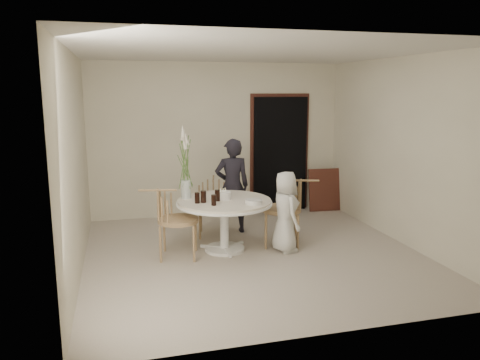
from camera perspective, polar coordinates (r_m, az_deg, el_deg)
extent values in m
plane|color=beige|center=(6.54, 1.64, -8.98)|extent=(4.50, 4.50, 0.00)
plane|color=silver|center=(6.16, 1.78, 15.34)|extent=(4.50, 4.50, 0.00)
plane|color=beige|center=(8.37, -2.67, 4.92)|extent=(4.50, 0.00, 4.50)
plane|color=beige|center=(4.13, 10.58, -1.50)|extent=(4.50, 0.00, 4.50)
plane|color=beige|center=(5.98, -19.46, 1.88)|extent=(0.00, 4.50, 4.50)
plane|color=beige|center=(7.17, 19.24, 3.31)|extent=(0.00, 4.50, 4.50)
cube|color=black|center=(8.67, 4.89, 3.10)|extent=(1.00, 0.10, 2.10)
cube|color=#4F2A1B|center=(8.70, 4.81, 3.53)|extent=(1.12, 0.03, 2.22)
cylinder|color=white|center=(6.68, -1.89, -8.37)|extent=(0.56, 0.56, 0.04)
cylinder|color=white|center=(6.58, -1.90, -5.69)|extent=(0.12, 0.12, 0.65)
cylinder|color=white|center=(6.49, -1.92, -2.82)|extent=(1.33, 1.33, 0.03)
cylinder|color=beige|center=(6.48, -1.92, -2.60)|extent=(1.30, 1.30, 0.04)
cube|color=#4F2A1B|center=(8.86, 10.23, -1.18)|extent=(0.60, 0.21, 0.78)
cylinder|color=#9E7956|center=(7.10, -4.91, -5.47)|extent=(0.03, 0.03, 0.45)
cylinder|color=#9E7956|center=(7.09, -1.64, -5.45)|extent=(0.03, 0.03, 0.45)
cylinder|color=#9E7956|center=(7.48, -4.78, -4.60)|extent=(0.03, 0.03, 0.45)
cylinder|color=#9E7956|center=(7.48, -1.69, -4.58)|extent=(0.03, 0.03, 0.45)
cylinder|color=#9E7956|center=(7.22, -3.28, -3.13)|extent=(0.50, 0.50, 0.05)
cylinder|color=#9E7956|center=(7.08, 3.16, -5.26)|extent=(0.03, 0.03, 0.51)
cylinder|color=#9E7956|center=(6.65, 3.18, -6.34)|extent=(0.03, 0.03, 0.51)
cylinder|color=#9E7956|center=(7.10, 6.80, -5.28)|extent=(0.03, 0.03, 0.51)
cylinder|color=#9E7956|center=(6.67, 7.06, -6.35)|extent=(0.03, 0.03, 0.51)
cylinder|color=#9E7956|center=(6.80, 5.09, -3.57)|extent=(0.56, 0.56, 0.06)
cylinder|color=#9E7956|center=(6.19, -5.63, -7.79)|extent=(0.03, 0.03, 0.49)
cylinder|color=#9E7956|center=(6.60, -5.44, -6.58)|extent=(0.03, 0.03, 0.49)
cylinder|color=#9E7956|center=(6.23, -9.67, -7.78)|extent=(0.03, 0.03, 0.49)
cylinder|color=#9E7956|center=(6.64, -9.22, -6.58)|extent=(0.03, 0.03, 0.49)
cylinder|color=#9E7956|center=(6.33, -7.55, -4.87)|extent=(0.54, 0.54, 0.05)
imported|color=black|center=(7.31, -0.96, -0.74)|extent=(0.56, 0.38, 1.49)
imported|color=silver|center=(6.52, 5.55, -3.88)|extent=(0.42, 0.59, 1.13)
cylinder|color=silver|center=(6.49, -2.07, -1.91)|extent=(0.22, 0.22, 0.11)
cylinder|color=#FFE7A1|center=(6.48, -2.08, -1.23)|extent=(0.01, 0.01, 0.05)
cylinder|color=#FFE7A1|center=(6.51, -1.82, -1.17)|extent=(0.01, 0.01, 0.05)
cylinder|color=#FFE7A1|center=(6.49, -2.42, -1.22)|extent=(0.01, 0.01, 0.05)
cylinder|color=black|center=(6.40, -2.77, -1.89)|extent=(0.08, 0.08, 0.15)
cylinder|color=black|center=(6.16, -3.22, -2.46)|extent=(0.07, 0.07, 0.14)
cylinder|color=black|center=(6.29, -5.24, -2.18)|extent=(0.08, 0.08, 0.15)
cylinder|color=black|center=(6.32, -4.48, -2.04)|extent=(0.09, 0.09, 0.16)
cylinder|color=silver|center=(6.25, 1.67, -2.66)|extent=(0.27, 0.27, 0.06)
cylinder|color=silver|center=(6.58, -6.61, -1.11)|extent=(0.14, 0.14, 0.26)
cylinder|color=#4C7431|center=(6.53, -6.44, 1.70)|extent=(0.01, 0.01, 0.65)
cone|color=silver|center=(6.49, -6.50, 4.53)|extent=(0.06, 0.06, 0.17)
cylinder|color=#4C7431|center=(6.55, -6.61, 1.96)|extent=(0.01, 0.01, 0.71)
cone|color=silver|center=(6.50, -6.68, 5.03)|extent=(0.06, 0.06, 0.17)
cylinder|color=#4C7431|center=(6.54, -6.86, 2.19)|extent=(0.01, 0.01, 0.76)
cone|color=silver|center=(6.49, -6.93, 5.51)|extent=(0.06, 0.06, 0.17)
cylinder|color=#4C7431|center=(6.51, -6.93, 2.39)|extent=(0.01, 0.01, 0.82)
cone|color=silver|center=(6.46, -7.01, 5.98)|extent=(0.06, 0.06, 0.17)
cylinder|color=#4C7431|center=(6.50, -6.74, 1.64)|extent=(0.01, 0.01, 0.65)
cone|color=silver|center=(6.45, -6.81, 4.49)|extent=(0.06, 0.06, 0.17)
cylinder|color=#4C7431|center=(6.50, -6.51, 1.90)|extent=(0.01, 0.01, 0.71)
cone|color=silver|center=(6.45, -6.58, 4.99)|extent=(0.06, 0.06, 0.17)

